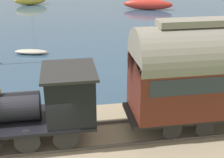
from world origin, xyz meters
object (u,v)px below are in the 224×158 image
at_px(sailboat_red, 148,4).
at_px(sailboat_green, 222,53).
at_px(steam_locomotive, 41,103).
at_px(rowboat_far_out, 31,52).

height_order(sailboat_red, sailboat_green, sailboat_green).
distance_m(steam_locomotive, sailboat_red, 31.12).
bearing_deg(rowboat_far_out, sailboat_red, -25.99).
bearing_deg(steam_locomotive, sailboat_green, -54.64).
relative_size(steam_locomotive, rowboat_far_out, 2.13).
bearing_deg(sailboat_green, rowboat_far_out, 57.52).
xyz_separation_m(steam_locomotive, sailboat_red, (28.64, -12.10, -1.39)).
distance_m(steam_locomotive, rowboat_far_out, 12.63).
bearing_deg(steam_locomotive, sailboat_red, -22.90).
xyz_separation_m(steam_locomotive, rowboat_far_out, (12.41, 1.41, -1.89)).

